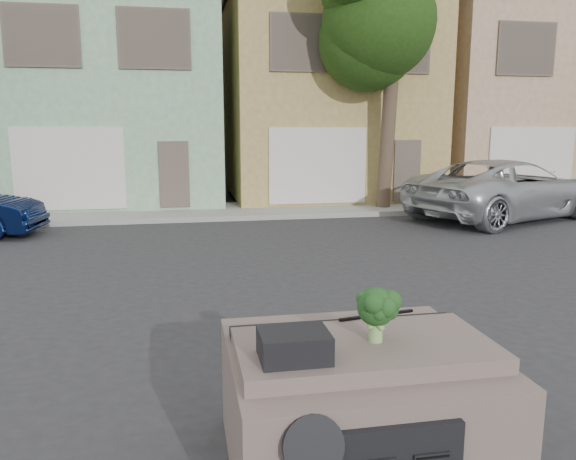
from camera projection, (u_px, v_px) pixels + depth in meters
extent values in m
plane|color=#303033|center=(287.00, 333.00, 7.44)|extent=(120.00, 120.00, 0.00)
cube|color=gray|center=(226.00, 211.00, 17.57)|extent=(40.00, 3.00, 0.15)
cube|color=#8AB58D|center=(117.00, 95.00, 20.11)|extent=(7.20, 8.20, 7.55)
cube|color=tan|center=(320.00, 97.00, 21.48)|extent=(7.20, 8.20, 7.55)
cube|color=tan|center=(499.00, 99.00, 22.85)|extent=(7.20, 8.20, 7.55)
imported|color=silver|center=(505.00, 219.00, 16.55)|extent=(6.90, 4.97, 1.74)
cube|color=#1F3D10|center=(390.00, 74.00, 17.03)|extent=(4.40, 4.00, 8.50)
cube|color=#6C5B54|center=(357.00, 402.00, 4.44)|extent=(2.00, 1.80, 1.12)
cube|color=black|center=(294.00, 345.00, 3.87)|extent=(0.48, 0.38, 0.20)
cube|color=black|center=(377.00, 315.00, 4.75)|extent=(0.69, 0.15, 0.02)
cube|color=#193A15|center=(376.00, 314.00, 4.17)|extent=(0.45, 0.45, 0.42)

